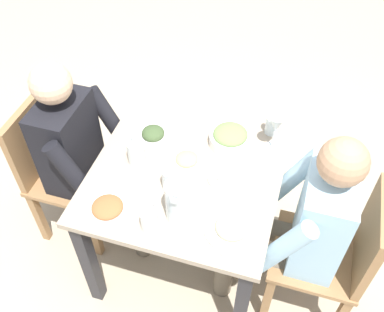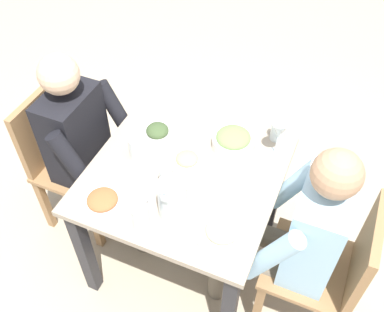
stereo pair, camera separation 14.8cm
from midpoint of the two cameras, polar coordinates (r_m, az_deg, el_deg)
name	(u,v)px [view 1 (the left image)]	position (r m, az deg, el deg)	size (l,w,h in m)	color
ground_plane	(187,253)	(2.60, -2.29, -12.53)	(8.00, 8.00, 0.00)	tan
dining_table	(186,189)	(2.12, -2.75, -4.40)	(0.86, 0.86, 0.71)	gray
chair_near	(337,253)	(2.12, 16.35, -12.02)	(0.40, 0.40, 0.86)	#997047
chair_far	(57,166)	(2.49, -18.72, -1.27)	(0.40, 0.40, 0.86)	#997047
diner_near	(298,224)	(1.99, 11.45, -8.66)	(0.48, 0.53, 1.15)	#9EC6E0
diner_far	(87,155)	(2.29, -15.29, 0.01)	(0.48, 0.53, 1.15)	black
water_pitcher	(180,200)	(1.80, -3.94, -5.85)	(0.16, 0.12, 0.19)	silver
salad_bowl	(230,137)	(2.12, 2.98, 2.36)	(0.20, 0.20, 0.09)	white
plate_fries	(187,160)	(2.05, -2.74, -0.60)	(0.17, 0.17, 0.04)	white
plate_rice_curry	(108,208)	(1.92, -13.07, -6.69)	(0.22, 0.22, 0.05)	white
plate_dolmas	(153,134)	(2.18, -7.00, 2.73)	(0.18, 0.18, 0.06)	white
plate_beans	(232,228)	(1.81, 2.87, -9.36)	(0.23, 0.23, 0.05)	white
plate_yoghurt	(229,176)	(1.98, 2.73, -2.67)	(0.19, 0.19, 0.06)	white
water_glass_center	(149,221)	(1.80, -7.90, -8.38)	(0.07, 0.07, 0.11)	silver
water_glass_far_left	(272,125)	(2.19, 8.46, 3.94)	(0.07, 0.07, 0.10)	silver
water_glass_far_right	(192,184)	(1.91, -2.22, -3.68)	(0.06, 0.06, 0.10)	silver
water_glass_by_pitcher	(169,179)	(1.93, -5.19, -3.07)	(0.06, 0.06, 0.11)	silver
wine_glass	(276,126)	(2.05, 8.78, 3.82)	(0.08, 0.08, 0.20)	silver
oil_carafe	(136,152)	(2.05, -9.29, 0.38)	(0.08, 0.08, 0.16)	silver
salt_shaker	(151,207)	(1.88, -7.56, -6.62)	(0.03, 0.03, 0.05)	white
fork_near	(245,236)	(1.81, 4.60, -10.34)	(0.17, 0.03, 0.01)	silver
knife_near	(143,121)	(2.28, -8.28, 4.50)	(0.18, 0.02, 0.01)	silver
fork_far	(247,195)	(1.93, 4.96, -5.19)	(0.17, 0.03, 0.01)	silver
knife_far	(234,238)	(1.80, 3.06, -10.70)	(0.18, 0.02, 0.01)	silver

